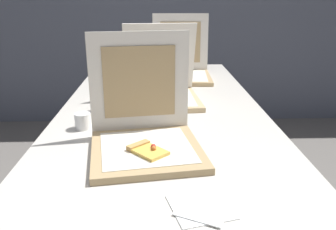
{
  "coord_description": "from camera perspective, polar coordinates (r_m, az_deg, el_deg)",
  "views": [
    {
      "loc": [
        -0.02,
        -0.79,
        1.23
      ],
      "look_at": [
        0.02,
        0.44,
        0.8
      ],
      "focal_mm": 37.48,
      "sensor_mm": 36.0,
      "label": 1
    }
  ],
  "objects": [
    {
      "name": "cup_white_far",
      "position": [
        1.82,
        -8.79,
        4.48
      ],
      "size": [
        0.06,
        0.06,
        0.06
      ],
      "primitive_type": "cylinder",
      "color": "white",
      "rests_on": "table"
    },
    {
      "name": "cup_white_near_center",
      "position": [
        1.36,
        -13.67,
        -0.95
      ],
      "size": [
        0.06,
        0.06,
        0.06
      ],
      "primitive_type": "cylinder",
      "color": "white",
      "rests_on": "table"
    },
    {
      "name": "table",
      "position": [
        1.49,
        -0.97,
        -1.77
      ],
      "size": [
        0.9,
        2.19,
        0.74
      ],
      "color": "beige",
      "rests_on": "ground"
    },
    {
      "name": "pizza_box_front",
      "position": [
        1.15,
        -3.77,
        -3.13
      ],
      "size": [
        0.4,
        0.4,
        0.37
      ],
      "rotation": [
        0.0,
        0.0,
        0.15
      ],
      "color": "tan",
      "rests_on": "table"
    },
    {
      "name": "pizza_box_middle",
      "position": [
        1.67,
        -1.1,
        4.08
      ],
      "size": [
        0.38,
        0.38,
        0.36
      ],
      "rotation": [
        0.0,
        0.0,
        0.09
      ],
      "color": "tan",
      "rests_on": "table"
    },
    {
      "name": "pizza_box_back",
      "position": [
        2.13,
        2.1,
        7.49
      ],
      "size": [
        0.36,
        0.39,
        0.37
      ],
      "rotation": [
        0.0,
        0.0,
        -0.03
      ],
      "color": "tan",
      "rests_on": "table"
    },
    {
      "name": "napkin_pile",
      "position": [
        0.87,
        5.59,
        -14.71
      ],
      "size": [
        0.17,
        0.17,
        0.01
      ],
      "color": "white",
      "rests_on": "table"
    },
    {
      "name": "cup_white_mid",
      "position": [
        1.55,
        -11.03,
        1.67
      ],
      "size": [
        0.06,
        0.06,
        0.06
      ],
      "primitive_type": "cylinder",
      "color": "white",
      "rests_on": "table"
    }
  ]
}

